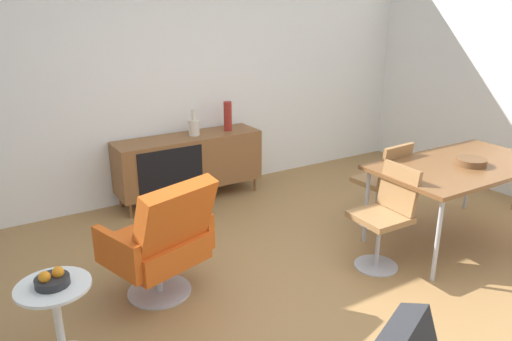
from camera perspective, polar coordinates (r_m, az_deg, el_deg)
ground_plane at (r=3.82m, az=7.00°, el=-14.54°), size 8.32×8.32×0.00m
wall_back at (r=5.49m, az=-9.73°, el=11.47°), size 6.80×0.12×2.80m
sideboard at (r=5.44m, az=-7.76°, el=1.09°), size 1.60×0.45×0.72m
vase_cobalt at (r=5.53m, az=-3.29°, el=6.30°), size 0.09×0.09×0.33m
vase_sculptural_dark at (r=5.36m, az=-7.19°, el=5.04°), size 0.12×0.12×0.28m
dining_table at (r=4.72m, az=22.57°, el=0.25°), size 1.60×0.90×0.74m
wooden_bowl_on_table at (r=4.70m, az=23.61°, el=0.93°), size 0.26×0.26×0.06m
dining_chair_near_window at (r=4.15m, az=14.80°, el=-4.81°), size 0.43×0.41×0.86m
dining_chair_back_left at (r=4.87m, az=14.57°, el=-1.15°), size 0.42×0.45×0.86m
lounge_chair_red at (r=3.66m, az=-10.88°, el=-7.86°), size 0.84×0.80×0.95m
side_table_round at (r=3.31m, az=-21.99°, el=-15.09°), size 0.44×0.44×0.52m
fruit_bowl at (r=3.19m, az=-22.52°, el=-11.58°), size 0.20×0.20×0.11m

